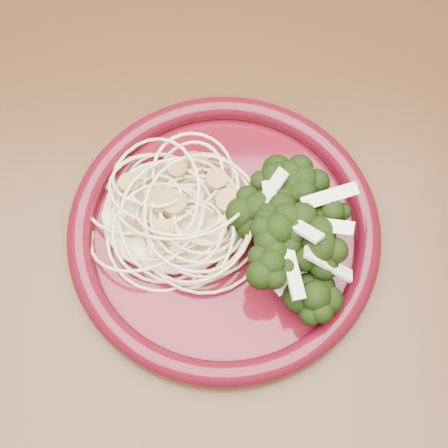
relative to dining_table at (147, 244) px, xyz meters
The scene contains 6 objects.
dining_table is the anchor object (origin of this frame).
dinner_plate 0.13m from the dining_table, 24.63° to the right, with size 0.32×0.32×0.02m.
spaghetti_pile 0.12m from the dining_table, 29.00° to the right, with size 0.12×0.10×0.03m, color beige.
scallop_cluster 0.15m from the dining_table, 29.00° to the right, with size 0.10×0.10×0.03m, color #A4723E, non-canonical shape.
broccoli_pile 0.18m from the dining_table, 23.02° to the right, with size 0.08×0.13×0.05m, color black.
onion_garnish 0.20m from the dining_table, 23.02° to the right, with size 0.06×0.09×0.05m, color beige, non-canonical shape.
Camera 1 is at (0.07, -0.23, 1.21)m, focal length 50.00 mm.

